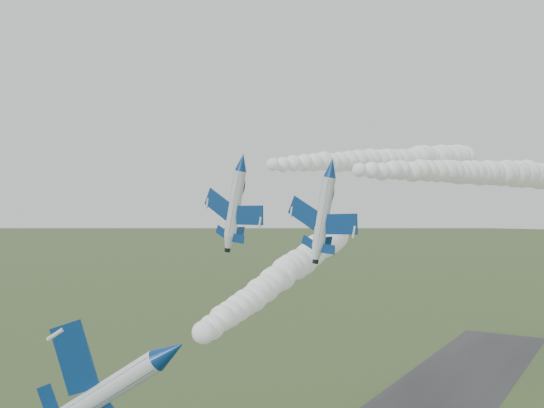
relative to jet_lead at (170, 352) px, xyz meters
The scene contains 6 objects.
jet_lead is the anchor object (origin of this frame).
smoke_trail_jet_lead 36.95m from the jet_lead, 105.80° to the left, with size 4.48×66.14×4.48m, color white, non-canonical shape.
jet_pair_left 40.39m from the jet_lead, 116.94° to the left, with size 10.89×13.16×3.90m.
smoke_trail_jet_pair_left 72.42m from the jet_lead, 98.55° to the left, with size 5.31×67.04×5.31m, color white, non-canonical shape.
jet_pair_right 36.00m from the jet_lead, 96.95° to the left, with size 10.57×12.65×3.67m.
smoke_trail_jet_pair_right 70.57m from the jet_lead, 86.12° to the left, with size 5.20×67.92×5.20m, color white, non-canonical shape.
Camera 1 is at (36.67, -41.82, 41.55)m, focal length 40.00 mm.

